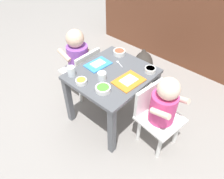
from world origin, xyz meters
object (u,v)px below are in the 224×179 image
(water_cup_right, at_px, (102,76))
(spoon_by_left_tray, at_px, (119,63))
(veggie_bowl_far, at_px, (103,89))
(dog, at_px, (144,65))
(cereal_bowl_left_side, at_px, (119,52))
(dining_table, at_px, (112,82))
(seated_child_right, at_px, (162,105))
(food_tray_right, at_px, (129,81))
(cereal_bowl_right_side, at_px, (81,81))
(seated_child_left, at_px, (79,57))
(food_tray_left, at_px, (98,64))
(veggie_bowl_near, at_px, (150,70))
(water_cup_left, at_px, (71,72))

(water_cup_right, distance_m, spoon_by_left_tray, 0.23)
(veggie_bowl_far, bearing_deg, spoon_by_left_tray, 111.84)
(dog, height_order, cereal_bowl_left_side, cereal_bowl_left_side)
(dog, relative_size, cereal_bowl_left_side, 4.17)
(dining_table, distance_m, seated_child_right, 0.42)
(food_tray_right, xyz_separation_m, cereal_bowl_right_side, (-0.23, -0.23, 0.01))
(dog, distance_m, spoon_by_left_tray, 0.52)
(seated_child_left, xyz_separation_m, dog, (0.33, 0.53, -0.21))
(dining_table, height_order, food_tray_right, food_tray_right)
(dining_table, distance_m, food_tray_left, 0.18)
(water_cup_right, height_order, veggie_bowl_far, water_cup_right)
(food_tray_right, bearing_deg, veggie_bowl_near, 76.42)
(food_tray_left, height_order, water_cup_right, water_cup_right)
(food_tray_left, height_order, food_tray_right, same)
(seated_child_left, xyz_separation_m, veggie_bowl_far, (0.51, -0.22, 0.08))
(dining_table, relative_size, veggie_bowl_far, 5.63)
(dining_table, height_order, dog, dining_table)
(water_cup_left, xyz_separation_m, spoon_by_left_tray, (0.16, 0.34, -0.03))
(water_cup_left, distance_m, cereal_bowl_left_side, 0.45)
(water_cup_left, xyz_separation_m, water_cup_right, (0.19, 0.11, -0.01))
(seated_child_left, bearing_deg, food_tray_left, -6.85)
(cereal_bowl_right_side, bearing_deg, water_cup_left, 173.62)
(veggie_bowl_near, bearing_deg, seated_child_left, -165.43)
(water_cup_left, relative_size, veggie_bowl_far, 0.71)
(food_tray_left, bearing_deg, dining_table, -2.37)
(food_tray_right, xyz_separation_m, water_cup_right, (-0.16, -0.10, 0.02))
(water_cup_left, bearing_deg, spoon_by_left_tray, 64.79)
(food_tray_right, distance_m, water_cup_left, 0.42)
(seated_child_right, bearing_deg, cereal_bowl_left_side, 160.50)
(water_cup_right, bearing_deg, food_tray_right, 33.43)
(food_tray_right, distance_m, cereal_bowl_right_side, 0.33)
(water_cup_right, height_order, cereal_bowl_right_side, water_cup_right)
(seated_child_right, distance_m, veggie_bowl_far, 0.41)
(veggie_bowl_far, bearing_deg, food_tray_left, 141.12)
(seated_child_right, height_order, spoon_by_left_tray, seated_child_right)
(seated_child_right, relative_size, dog, 1.54)
(dog, height_order, veggie_bowl_far, veggie_bowl_far)
(water_cup_left, relative_size, veggie_bowl_near, 0.90)
(dining_table, height_order, veggie_bowl_near, veggie_bowl_near)
(water_cup_right, distance_m, veggie_bowl_far, 0.13)
(water_cup_left, bearing_deg, seated_child_right, 21.69)
(seated_child_right, xyz_separation_m, cereal_bowl_right_side, (-0.51, -0.26, 0.09))
(water_cup_left, bearing_deg, dining_table, 46.71)
(food_tray_left, height_order, veggie_bowl_far, veggie_bowl_far)
(seated_child_right, bearing_deg, veggie_bowl_near, 143.51)
(seated_child_left, xyz_separation_m, water_cup_right, (0.42, -0.14, 0.09))
(food_tray_left, bearing_deg, cereal_bowl_right_side, -73.59)
(cereal_bowl_right_side, bearing_deg, cereal_bowl_left_side, 95.25)
(food_tray_right, distance_m, veggie_bowl_near, 0.20)
(seated_child_right, distance_m, food_tray_right, 0.28)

